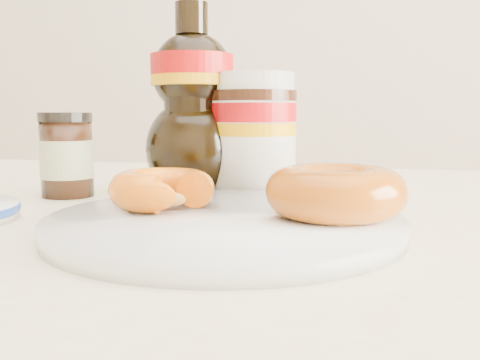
% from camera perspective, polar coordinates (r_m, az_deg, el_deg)
% --- Properties ---
extents(dining_table, '(1.40, 0.90, 0.75)m').
position_cam_1_polar(dining_table, '(0.53, -7.22, -12.19)').
color(dining_table, '#FFEBC2').
rests_on(dining_table, ground).
extents(plate, '(0.28, 0.28, 0.01)m').
position_cam_1_polar(plate, '(0.42, -1.64, -4.60)').
color(plate, white).
rests_on(plate, dining_table).
extents(donut_bitten, '(0.09, 0.09, 0.03)m').
position_cam_1_polar(donut_bitten, '(0.45, -8.32, -0.95)').
color(donut_bitten, '#E75E0D').
rests_on(donut_bitten, plate).
extents(donut_whole, '(0.14, 0.14, 0.04)m').
position_cam_1_polar(donut_whole, '(0.42, 10.13, -1.23)').
color(donut_whole, '#A84C0A').
rests_on(donut_whole, plate).
extents(nutella_jar, '(0.10, 0.10, 0.14)m').
position_cam_1_polar(nutella_jar, '(0.60, 1.40, 5.35)').
color(nutella_jar, white).
rests_on(nutella_jar, dining_table).
extents(syrup_bottle, '(0.13, 0.11, 0.21)m').
position_cam_1_polar(syrup_bottle, '(0.60, -5.10, 8.42)').
color(syrup_bottle, black).
rests_on(syrup_bottle, dining_table).
extents(dark_jar, '(0.06, 0.06, 0.09)m').
position_cam_1_polar(dark_jar, '(0.62, -18.00, 2.49)').
color(dark_jar, black).
rests_on(dark_jar, dining_table).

